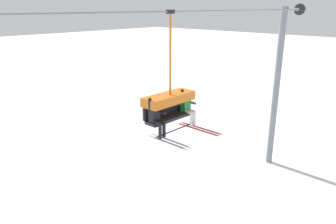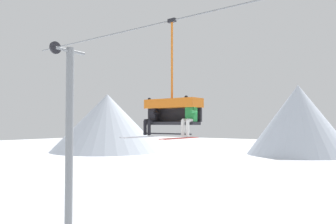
# 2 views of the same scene
# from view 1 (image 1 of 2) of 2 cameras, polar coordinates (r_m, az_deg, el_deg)

# --- Properties ---
(lift_tower_far) EXTENTS (0.36, 1.88, 9.09)m
(lift_tower_far) POSITION_cam_1_polar(r_m,az_deg,el_deg) (19.38, 18.42, 4.35)
(lift_tower_far) COLOR slate
(lift_tower_far) RESTS_ON ground_plane
(lift_cable) EXTENTS (18.08, 0.05, 0.05)m
(lift_cable) POSITION_cam_1_polar(r_m,az_deg,el_deg) (11.57, 6.02, 17.08)
(lift_cable) COLOR slate
(chairlift_chair) EXTENTS (1.93, 0.74, 3.81)m
(chairlift_chair) POSITION_cam_1_polar(r_m,az_deg,el_deg) (10.83, 0.11, 1.84)
(chairlift_chair) COLOR #232328
(skier_black) EXTENTS (0.48, 1.70, 1.34)m
(skier_black) POSITION_cam_1_polar(r_m,az_deg,el_deg) (10.26, -1.94, -0.92)
(skier_black) COLOR black
(skier_green) EXTENTS (0.48, 1.70, 1.34)m
(skier_green) POSITION_cam_1_polar(r_m,az_deg,el_deg) (11.33, 3.51, 0.89)
(skier_green) COLOR #23843D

